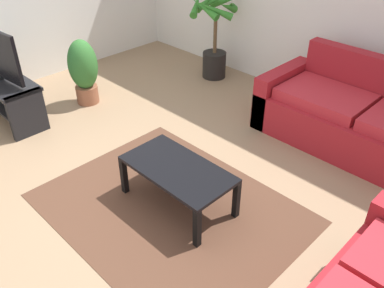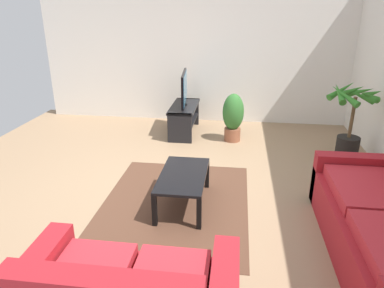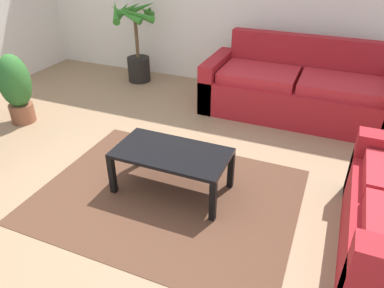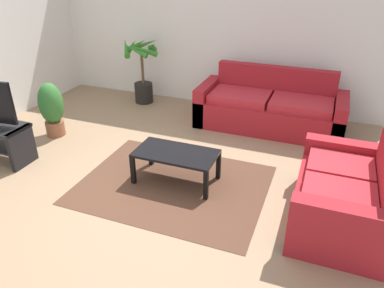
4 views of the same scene
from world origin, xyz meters
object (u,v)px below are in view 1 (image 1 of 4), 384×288
Objects in this scene: couch_main at (367,124)px; potted_palm at (214,38)px; tv_stand at (5,93)px; potted_plant_small at (84,70)px; coffee_table at (178,173)px.

potted_palm is (-2.38, 0.25, 0.27)m from couch_main.
tv_stand is 2.77m from potted_palm.
couch_main reaches higher than tv_stand.
potted_plant_small is (-2.99, -1.47, 0.14)m from couch_main.
coffee_table is at bearing -54.00° from potted_palm.
coffee_table is 2.29m from potted_plant_small.
couch_main is 4.04m from tv_stand.
tv_stand is at bearing -144.38° from couch_main.
couch_main reaches higher than coffee_table.
couch_main reaches higher than potted_plant_small.
potted_palm is 1.41× the size of potted_plant_small.
coffee_table is at bearing -12.96° from potted_plant_small.
potted_palm reaches higher than tv_stand.
coffee_table is (-0.76, -1.98, 0.04)m from couch_main.
potted_plant_small is at bearing 71.54° from tv_stand.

